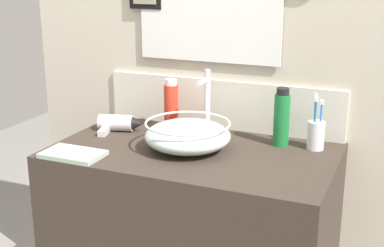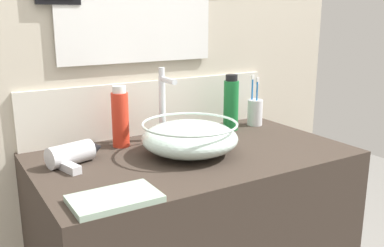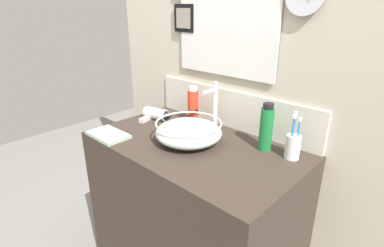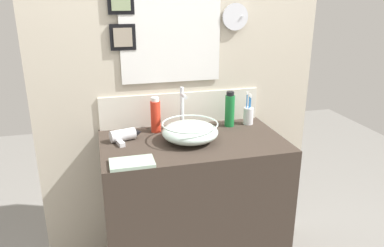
% 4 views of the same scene
% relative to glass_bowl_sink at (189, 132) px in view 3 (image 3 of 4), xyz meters
% --- Properties ---
extents(vanity_counter, '(1.03, 0.60, 0.93)m').
position_rel_glass_bowl_sink_xyz_m(vanity_counter, '(0.02, 0.01, -0.52)').
color(vanity_counter, '#382D26').
rests_on(vanity_counter, ground).
extents(back_panel, '(1.77, 0.10, 2.42)m').
position_rel_glass_bowl_sink_xyz_m(back_panel, '(0.02, 0.34, 0.23)').
color(back_panel, beige).
rests_on(back_panel, ground).
extents(glass_bowl_sink, '(0.31, 0.31, 0.11)m').
position_rel_glass_bowl_sink_xyz_m(glass_bowl_sink, '(0.00, 0.00, 0.00)').
color(glass_bowl_sink, silver).
rests_on(glass_bowl_sink, vanity_counter).
extents(faucet, '(0.02, 0.11, 0.27)m').
position_rel_glass_bowl_sink_xyz_m(faucet, '(0.00, 0.18, 0.09)').
color(faucet, silver).
rests_on(faucet, vanity_counter).
extents(hair_drier, '(0.19, 0.16, 0.07)m').
position_rel_glass_bowl_sink_xyz_m(hair_drier, '(-0.35, 0.10, -0.02)').
color(hair_drier, silver).
rests_on(hair_drier, vanity_counter).
extents(toothbrush_cup, '(0.06, 0.06, 0.21)m').
position_rel_glass_bowl_sink_xyz_m(toothbrush_cup, '(0.43, 0.19, 0.00)').
color(toothbrush_cup, silver).
rests_on(toothbrush_cup, vanity_counter).
extents(shampoo_bottle, '(0.06, 0.06, 0.22)m').
position_rel_glass_bowl_sink_xyz_m(shampoo_bottle, '(0.30, 0.19, 0.05)').
color(shampoo_bottle, '#197233').
rests_on(shampoo_bottle, vanity_counter).
extents(spray_bottle, '(0.06, 0.06, 0.21)m').
position_rel_glass_bowl_sink_xyz_m(spray_bottle, '(-0.16, 0.20, 0.05)').
color(spray_bottle, red).
rests_on(spray_bottle, vanity_counter).
extents(hand_towel, '(0.22, 0.13, 0.02)m').
position_rel_glass_bowl_sink_xyz_m(hand_towel, '(-0.35, -0.22, -0.05)').
color(hand_towel, '#99B29E').
rests_on(hand_towel, vanity_counter).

